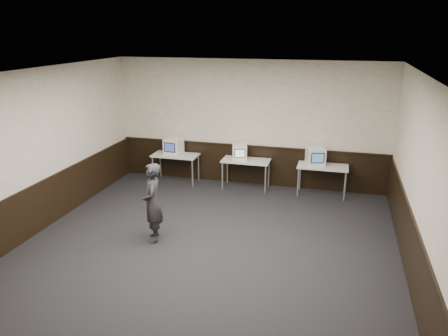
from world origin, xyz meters
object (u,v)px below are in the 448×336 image
object	(u,v)px
desk_left	(175,157)
person	(152,203)
emac_center	(240,152)
emac_left	(174,146)
desk_right	(323,168)
emac_right	(316,156)
desk_center	(246,163)

from	to	relation	value
desk_left	person	bearing A→B (deg)	-76.21
person	desk_left	bearing A→B (deg)	172.07
emac_center	person	bearing A→B (deg)	-119.64
desk_left	emac_left	bearing A→B (deg)	148.07
desk_right	emac_center	xyz separation A→B (m)	(-2.08, 0.04, 0.25)
desk_left	emac_right	xyz separation A→B (m)	(3.61, 0.04, 0.28)
emac_right	desk_left	bearing A→B (deg)	163.82
emac_center	desk_right	bearing A→B (deg)	-15.45
emac_center	emac_right	world-z (taller)	emac_right
desk_left	emac_right	distance (m)	3.62
emac_left	emac_center	size ratio (longest dim) A/B	1.06
desk_center	desk_right	world-z (taller)	same
desk_center	desk_right	xyz separation A→B (m)	(1.90, 0.00, 0.00)
desk_right	emac_left	bearing A→B (deg)	179.46
desk_center	emac_center	world-z (taller)	emac_center
desk_center	emac_left	xyz separation A→B (m)	(-1.96, 0.04, 0.28)
emac_left	emac_right	xyz separation A→B (m)	(3.67, 0.00, 0.00)
desk_left	desk_right	distance (m)	3.80
desk_left	emac_center	bearing A→B (deg)	1.48
emac_left	person	world-z (taller)	person
emac_left	emac_right	size ratio (longest dim) A/B	0.89
desk_center	person	size ratio (longest dim) A/B	0.78
desk_left	emac_left	xyz separation A→B (m)	(-0.06, 0.04, 0.28)
emac_right	person	bearing A→B (deg)	-146.96
desk_right	emac_left	world-z (taller)	emac_left
desk_right	desk_left	bearing A→B (deg)	180.00
emac_left	emac_right	world-z (taller)	emac_right
emac_left	person	size ratio (longest dim) A/B	0.32
desk_right	person	xyz separation A→B (m)	(-2.99, -3.28, 0.09)
desk_center	emac_center	size ratio (longest dim) A/B	2.62
desk_center	desk_right	bearing A→B (deg)	0.00
person	emac_right	bearing A→B (deg)	118.14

